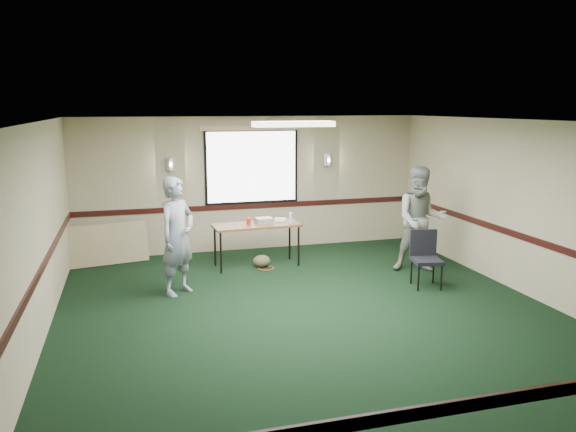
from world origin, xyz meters
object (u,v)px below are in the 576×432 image
object	(u,v)px
person_right	(421,220)
person_left	(177,236)
projector	(264,220)
conference_chair	(425,254)
folding_table	(257,227)

from	to	relation	value
person_right	person_left	bearing A→B (deg)	-159.39
projector	conference_chair	size ratio (longest dim) A/B	0.32
projector	person_left	bearing A→B (deg)	-148.51
conference_chair	person_left	bearing A→B (deg)	-179.14
folding_table	projector	bearing A→B (deg)	14.08
person_left	projector	bearing A→B (deg)	-6.12
folding_table	person_left	distance (m)	1.93
conference_chair	person_right	size ratio (longest dim) A/B	0.49
projector	conference_chair	distance (m)	2.96
folding_table	person_right	xyz separation A→B (m)	(2.72, -1.09, 0.21)
person_left	person_right	xyz separation A→B (m)	(4.23, 0.09, 0.01)
person_left	person_right	bearing A→B (deg)	-41.24
person_left	person_right	world-z (taller)	person_right
person_right	folding_table	bearing A→B (deg)	177.58
conference_chair	person_left	distance (m)	3.99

